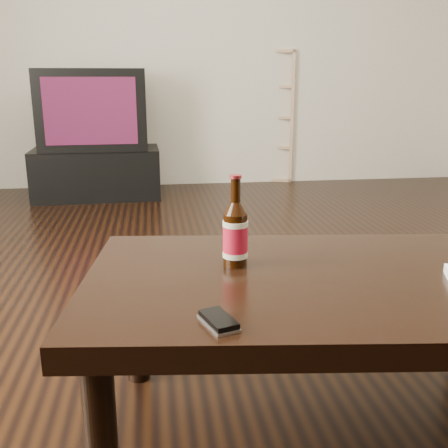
{
  "coord_description": "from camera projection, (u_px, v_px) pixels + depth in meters",
  "views": [
    {
      "loc": [
        -0.42,
        -1.69,
        0.94
      ],
      "look_at": [
        -0.25,
        -0.39,
        0.57
      ],
      "focal_mm": 42.0,
      "sensor_mm": 36.0,
      "label": 1
    }
  ],
  "objects": [
    {
      "name": "tv_stand",
      "position": [
        97.0,
        173.0,
        4.19
      ],
      "size": [
        1.0,
        0.52,
        0.39
      ],
      "primitive_type": "cube",
      "rotation": [
        0.0,
        0.0,
        0.03
      ],
      "color": "black",
      "rests_on": "floor"
    },
    {
      "name": "wall_back",
      "position": [
        199.0,
        26.0,
        4.43
      ],
      "size": [
        5.0,
        0.02,
        2.7
      ],
      "primitive_type": "cube",
      "color": "beige",
      "rests_on": "ground"
    },
    {
      "name": "tv",
      "position": [
        93.0,
        109.0,
        4.06
      ],
      "size": [
        0.82,
        0.53,
        0.61
      ],
      "rotation": [
        0.0,
        0.0,
        0.03
      ],
      "color": "black",
      "rests_on": "tv_stand"
    },
    {
      "name": "beer_bottle",
      "position": [
        235.0,
        234.0,
        1.37
      ],
      "size": [
        0.09,
        0.09,
        0.24
      ],
      "rotation": [
        0.0,
        0.0,
        0.39
      ],
      "color": "black",
      "rests_on": "coffee_table"
    },
    {
      "name": "phone",
      "position": [
        219.0,
        321.0,
        1.06
      ],
      "size": [
        0.08,
        0.11,
        0.02
      ],
      "rotation": [
        0.0,
        0.0,
        0.32
      ],
      "color": "silver",
      "rests_on": "coffee_table"
    },
    {
      "name": "coffee_table",
      "position": [
        324.0,
        297.0,
        1.34
      ],
      "size": [
        1.28,
        0.84,
        0.45
      ],
      "rotation": [
        0.0,
        0.0,
        -0.11
      ],
      "color": "black",
      "rests_on": "floor"
    },
    {
      "name": "bookshelf",
      "position": [
        260.0,
        113.0,
        4.89
      ],
      "size": [
        0.69,
        0.47,
        1.17
      ],
      "rotation": [
        0.0,
        0.0,
        -0.32
      ],
      "color": "#9C7C5C",
      "rests_on": "floor"
    },
    {
      "name": "floor",
      "position": [
        276.0,
        343.0,
        1.92
      ],
      "size": [
        5.0,
        6.0,
        0.01
      ],
      "primitive_type": "cube",
      "color": "black",
      "rests_on": "ground"
    }
  ]
}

